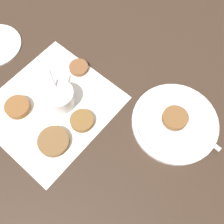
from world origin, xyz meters
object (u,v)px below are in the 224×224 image
at_px(sauce_bowl, 59,98).
at_px(fork, 187,124).
at_px(serving_plate, 175,122).
at_px(fritter_on_plate, 175,118).

height_order(sauce_bowl, fork, sauce_bowl).
distance_m(serving_plate, fritter_on_plate, 0.02).
height_order(sauce_bowl, serving_plate, sauce_bowl).
distance_m(fritter_on_plate, fork, 0.04).
bearing_deg(serving_plate, fritter_on_plate, -84.24).
bearing_deg(serving_plate, sauce_bowl, -50.85).
relative_size(serving_plate, fork, 1.37).
xyz_separation_m(sauce_bowl, serving_plate, (-0.21, 0.25, -0.02)).
bearing_deg(fork, serving_plate, -59.43).
bearing_deg(fritter_on_plate, fork, 116.54).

